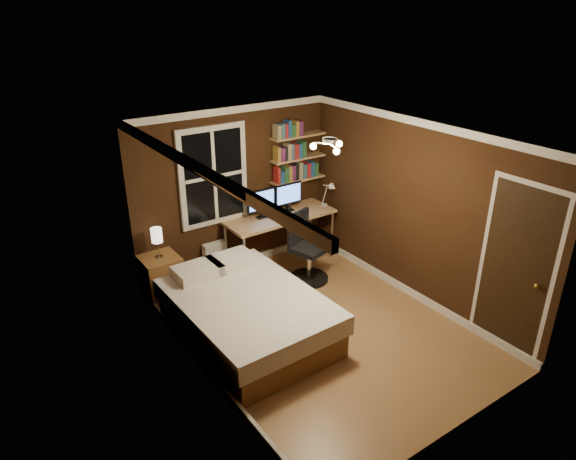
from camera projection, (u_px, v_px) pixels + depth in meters
floor at (319, 328)px, 6.59m from camera, size 4.20×4.20×0.00m
wall_back at (234, 190)px, 7.65m from camera, size 3.20×0.04×2.50m
wall_left at (198, 278)px, 5.25m from camera, size 0.04×4.20×2.50m
wall_right at (415, 211)px, 6.91m from camera, size 0.04×4.20×2.50m
ceiling at (324, 136)px, 5.56m from camera, size 3.20×4.20×0.02m
window at (213, 176)px, 7.32m from camera, size 1.06×0.06×1.46m
door at (515, 272)px, 5.83m from camera, size 0.03×0.82×2.05m
door_knob at (537, 286)px, 5.60m from camera, size 0.06×0.06×0.06m
ceiling_fixture at (330, 147)px, 5.53m from camera, size 0.44×0.44×0.18m
bookshelf_lower at (298, 179)px, 8.12m from camera, size 0.92×0.22×0.03m
books_row_lower at (298, 171)px, 8.07m from camera, size 0.66×0.16×0.23m
bookshelf_middle at (298, 158)px, 7.98m from camera, size 0.92×0.22×0.03m
books_row_middle at (298, 150)px, 7.92m from camera, size 0.48×0.16×0.23m
bookshelf_upper at (298, 136)px, 7.83m from camera, size 0.92×0.22×0.03m
books_row_upper at (298, 127)px, 7.78m from camera, size 0.42×0.16×0.23m
bed at (247, 315)px, 6.32m from camera, size 1.59×2.17×0.72m
nightstand at (161, 277)px, 7.15m from camera, size 0.51×0.51×0.63m
bedside_lamp at (157, 243)px, 6.93m from camera, size 0.15×0.15×0.44m
radiator at (215, 259)px, 7.75m from camera, size 0.36×0.13×0.54m
desk at (280, 219)px, 7.89m from camera, size 1.74×0.65×0.83m
monitor_left at (261, 204)px, 7.70m from camera, size 0.48×0.12×0.45m
monitor_right at (288, 197)px, 7.95m from camera, size 0.48×0.12×0.45m
desk_lamp at (328, 194)px, 8.10m from camera, size 0.14×0.32×0.44m
office_chair at (306, 254)px, 7.59m from camera, size 0.59×0.59×1.05m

